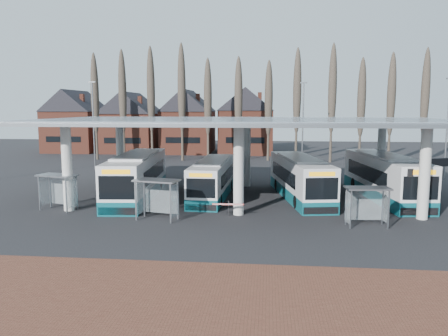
# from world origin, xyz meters

# --- Properties ---
(ground) EXTENTS (140.00, 140.00, 0.00)m
(ground) POSITION_xyz_m (0.00, 0.00, 0.00)
(ground) COLOR black
(ground) RESTS_ON ground
(brick_strip) EXTENTS (70.00, 10.00, 0.03)m
(brick_strip) POSITION_xyz_m (0.00, -12.00, 0.01)
(brick_strip) COLOR brown
(brick_strip) RESTS_ON ground
(station_canopy) EXTENTS (32.00, 16.00, 6.34)m
(station_canopy) POSITION_xyz_m (0.00, 8.00, 5.68)
(station_canopy) COLOR silver
(station_canopy) RESTS_ON ground
(poplar_row) EXTENTS (45.10, 1.10, 14.50)m
(poplar_row) POSITION_xyz_m (0.00, 33.00, 8.78)
(poplar_row) COLOR #473D33
(poplar_row) RESTS_ON ground
(townhouse_row) EXTENTS (36.80, 10.30, 12.25)m
(townhouse_row) POSITION_xyz_m (-15.75, 44.00, 5.94)
(townhouse_row) COLOR brown
(townhouse_row) RESTS_ON ground
(lamp_post_a) EXTENTS (0.80, 0.16, 10.17)m
(lamp_post_a) POSITION_xyz_m (-18.00, 22.00, 5.34)
(lamp_post_a) COLOR slate
(lamp_post_a) RESTS_ON ground
(lamp_post_b) EXTENTS (0.80, 0.16, 10.17)m
(lamp_post_b) POSITION_xyz_m (6.00, 26.00, 5.34)
(lamp_post_b) COLOR slate
(lamp_post_b) RESTS_ON ground
(lamp_post_c) EXTENTS (0.80, 0.16, 10.17)m
(lamp_post_c) POSITION_xyz_m (20.00, 20.00, 5.34)
(lamp_post_c) COLOR slate
(lamp_post_c) RESTS_ON ground
(bus_0) EXTENTS (3.83, 12.94, 3.54)m
(bus_0) POSITION_xyz_m (-8.54, 7.49, 1.67)
(bus_0) COLOR silver
(bus_0) RESTS_ON ground
(bus_1) EXTENTS (2.66, 11.01, 3.04)m
(bus_1) POSITION_xyz_m (-2.49, 8.48, 1.43)
(bus_1) COLOR silver
(bus_1) RESTS_ON ground
(bus_2) EXTENTS (4.59, 12.21, 3.32)m
(bus_2) POSITION_xyz_m (4.50, 8.68, 1.56)
(bus_2) COLOR silver
(bus_2) RESTS_ON ground
(bus_3) EXTENTS (4.15, 12.90, 3.52)m
(bus_3) POSITION_xyz_m (11.26, 9.37, 1.66)
(bus_3) COLOR silver
(bus_3) RESTS_ON ground
(shelter_0) EXTENTS (2.99, 2.01, 2.54)m
(shelter_0) POSITION_xyz_m (-12.76, 2.69, 1.84)
(shelter_0) COLOR gray
(shelter_0) RESTS_ON ground
(shelter_1) EXTENTS (3.07, 1.98, 2.63)m
(shelter_1) POSITION_xyz_m (-5.11, 0.75, 1.91)
(shelter_1) COLOR gray
(shelter_1) RESTS_ON ground
(shelter_2) EXTENTS (2.73, 1.54, 2.44)m
(shelter_2) POSITION_xyz_m (7.96, 0.36, 1.77)
(shelter_2) COLOR gray
(shelter_2) RESTS_ON ground
(info_sign_0) EXTENTS (2.13, 0.71, 3.25)m
(info_sign_0) POSITION_xyz_m (12.10, 3.19, 2.73)
(info_sign_0) COLOR black
(info_sign_0) RESTS_ON ground
(info_sign_1) EXTENTS (2.32, 0.89, 3.58)m
(info_sign_1) POSITION_xyz_m (14.31, 6.33, 3.00)
(info_sign_1) COLOR black
(info_sign_1) RESTS_ON ground
(barrier) EXTENTS (2.08, 0.60, 1.04)m
(barrier) POSITION_xyz_m (-0.64, 1.71, 0.81)
(barrier) COLOR black
(barrier) RESTS_ON ground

